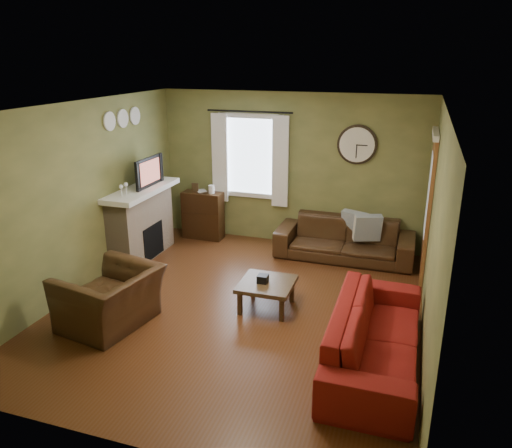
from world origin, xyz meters
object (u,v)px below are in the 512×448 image
(bookshelf, at_px, (203,215))
(coffee_table, at_px, (267,295))
(sofa_red, at_px, (375,335))
(sofa_brown, at_px, (344,239))
(armchair, at_px, (110,298))

(bookshelf, height_order, coffee_table, bookshelf)
(coffee_table, bearing_deg, sofa_red, -29.30)
(sofa_red, bearing_deg, bookshelf, 47.94)
(sofa_red, height_order, coffee_table, sofa_red)
(bookshelf, height_order, sofa_red, bookshelf)
(sofa_brown, xyz_separation_m, coffee_table, (-0.70, -2.04, -0.14))
(sofa_brown, height_order, coffee_table, sofa_brown)
(sofa_brown, xyz_separation_m, sofa_red, (0.76, -2.86, 0.01))
(sofa_red, distance_m, armchair, 3.16)
(armchair, bearing_deg, coffee_table, 130.64)
(coffee_table, bearing_deg, armchair, -149.28)
(armchair, distance_m, coffee_table, 1.98)
(sofa_red, height_order, armchair, armchair)
(bookshelf, distance_m, armchair, 3.20)
(bookshelf, height_order, sofa_brown, bookshelf)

